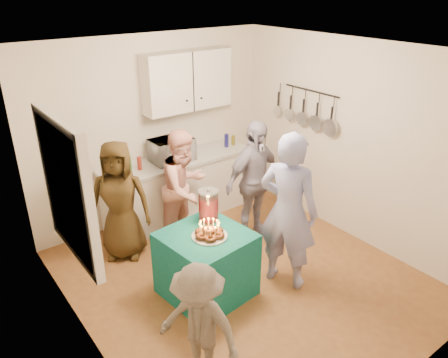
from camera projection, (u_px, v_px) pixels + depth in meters
floor at (242, 277)px, 5.19m from camera, size 4.00×4.00×0.00m
ceiling at (246, 51)px, 4.10m from camera, size 4.00×4.00×0.00m
back_wall at (153, 130)px, 6.09m from camera, size 3.60×3.60×0.00m
left_wall at (78, 231)px, 3.66m from camera, size 4.00×4.00×0.00m
right_wall at (351, 142)px, 5.63m from camera, size 4.00×4.00×0.00m
window_night at (65, 190)px, 3.79m from camera, size 0.04×1.00×1.20m
counter at (179, 190)px, 6.35m from camera, size 2.20×0.58×0.86m
countertop at (178, 161)px, 6.16m from camera, size 2.24×0.62×0.05m
upper_cabinet at (187, 81)px, 5.99m from camera, size 1.30×0.30×0.80m
pot_rack at (309, 109)px, 5.97m from camera, size 0.12×1.00×0.60m
microwave at (172, 150)px, 6.03m from camera, size 0.58×0.39×0.32m
party_table at (206, 264)px, 4.77m from camera, size 0.94×0.94×0.76m
donut_cake at (209, 229)px, 4.54m from camera, size 0.38×0.38×0.18m
punch_jar at (208, 206)px, 4.83m from camera, size 0.22×0.22×0.34m
man_birthday at (288, 212)px, 4.75m from camera, size 0.68×0.79×1.83m
woman_back_left at (120, 201)px, 5.31m from camera, size 0.89×0.83×1.52m
woman_back_center at (185, 188)px, 5.60m from camera, size 0.90×0.79×1.56m
woman_back_right at (254, 181)px, 5.70m from camera, size 0.99×0.49×1.63m
child_near_left at (199, 327)px, 3.61m from camera, size 0.72×0.89×1.20m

